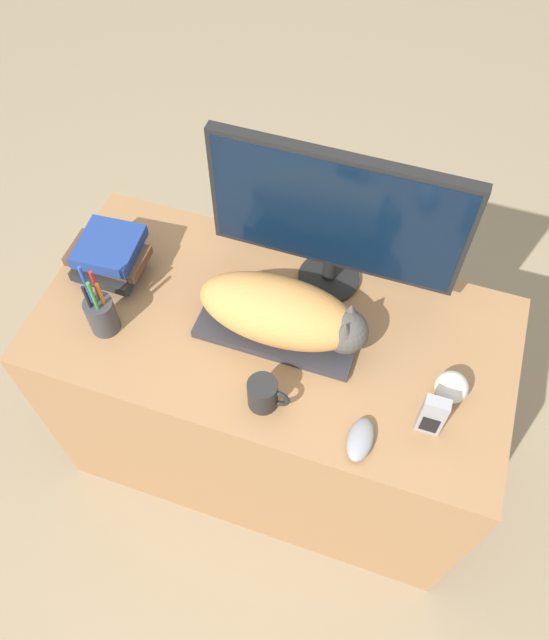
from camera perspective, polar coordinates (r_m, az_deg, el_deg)
name	(u,v)px	position (r m, az deg, el deg)	size (l,w,h in m)	color
ground_plane	(244,527)	(2.14, -2.83, -18.41)	(12.00, 12.00, 0.00)	#998466
desk	(273,396)	(1.90, -0.09, -6.98)	(1.21, 0.61, 0.75)	#9E7047
keyboard	(278,330)	(1.56, 0.31, -0.93)	(0.40, 0.16, 0.02)	#2D2D33
cat	(286,313)	(1.48, 1.04, 0.64)	(0.42, 0.18, 0.15)	#D18C47
monitor	(336,217)	(1.48, 5.60, 9.33)	(0.62, 0.16, 0.43)	black
computer_mouse	(360,440)	(1.43, 7.85, -10.77)	(0.06, 0.11, 0.03)	gray
coffee_mug	(264,394)	(1.43, -0.97, -6.78)	(0.10, 0.07, 0.09)	black
pen_cup	(101,314)	(1.58, -15.55, 0.56)	(0.07, 0.07, 0.23)	#38383D
baseball	(451,387)	(1.50, 15.86, -5.93)	(0.08, 0.08, 0.08)	silver
phone	(432,416)	(1.43, 14.24, -8.46)	(0.06, 0.03, 0.13)	#99999E
book_stack	(109,258)	(1.68, -14.88, 5.50)	(0.20, 0.17, 0.12)	navy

